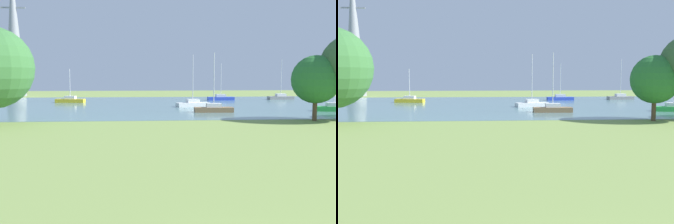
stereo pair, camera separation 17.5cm
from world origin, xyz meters
TOP-DOWN VIEW (x-y plane):
  - ground_plane at (0.00, 22.00)m, footprint 160.00×160.00m
  - water_surface at (0.00, 50.00)m, footprint 140.00×40.00m
  - sailboat_yellow at (-14.48, 55.58)m, footprint 4.96×2.14m
  - sailboat_gray at (23.67, 60.52)m, footprint 4.88×1.78m
  - sailboat_blue at (11.91, 59.29)m, footprint 4.80×1.51m
  - sailboat_green at (21.83, 38.04)m, footprint 4.98×2.29m
  - sailboat_white at (4.82, 46.04)m, footprint 5.02×2.68m
  - sailboat_brown at (6.28, 38.02)m, footprint 4.85×1.66m
  - tree_mid_shore at (14.74, 28.81)m, footprint 4.84×4.84m
  - electricity_pylon at (-29.88, 75.97)m, footprint 6.40×4.40m

SIDE VIEW (x-z plane):
  - ground_plane at x=0.00m, z-range 0.00..0.00m
  - water_surface at x=0.00m, z-range 0.00..0.02m
  - sailboat_yellow at x=-14.48m, z-range -2.37..3.27m
  - sailboat_blue at x=11.91m, z-range -2.86..3.78m
  - sailboat_brown at x=6.28m, z-range -3.20..4.13m
  - sailboat_white at x=4.82m, z-range -3.30..4.24m
  - sailboat_gray at x=23.67m, z-range -3.30..4.24m
  - sailboat_green at x=21.83m, z-range -3.57..4.53m
  - tree_mid_shore at x=14.74m, z-range 0.87..7.46m
  - electricity_pylon at x=-29.88m, z-range 0.01..27.52m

